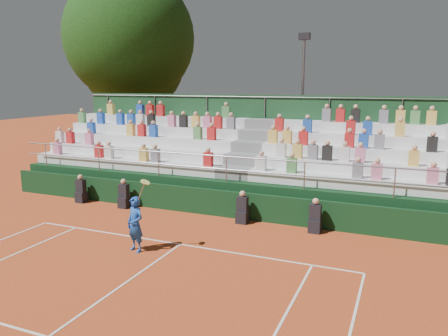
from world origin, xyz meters
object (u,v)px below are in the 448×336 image
at_px(tree_east, 130,38).
at_px(floodlight_mast, 303,93).
at_px(tennis_player, 135,224).
at_px(tree_west, 133,61).

height_order(tree_east, floodlight_mast, tree_east).
bearing_deg(tennis_player, floodlight_mast, 81.66).
bearing_deg(tree_east, floodlight_mast, -2.27).
distance_m(tree_east, floodlight_mast, 11.66).
bearing_deg(tree_west, tree_east, -64.24).
bearing_deg(tree_west, tennis_player, -56.09).
distance_m(tennis_player, floodlight_mast, 13.69).
height_order(tennis_player, tree_east, tree_east).
height_order(tree_west, tree_east, tree_east).
bearing_deg(floodlight_mast, tennis_player, -98.34).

